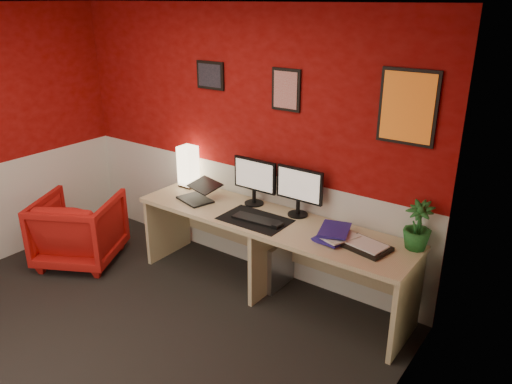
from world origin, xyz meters
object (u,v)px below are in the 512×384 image
at_px(shoji_lamp, 188,167).
at_px(pc_tower, 276,261).
at_px(zen_tray, 366,247).
at_px(armchair, 79,229).
at_px(monitor_left, 254,175).
at_px(laptop, 195,190).
at_px(desk, 269,256).
at_px(monitor_right, 299,185).
at_px(potted_plant, 418,226).

relative_size(shoji_lamp, pc_tower, 0.89).
height_order(zen_tray, armchair, zen_tray).
distance_m(monitor_left, zen_tray, 1.27).
relative_size(laptop, pc_tower, 0.73).
distance_m(desk, pc_tower, 0.22).
xyz_separation_m(monitor_right, zen_tray, (0.75, -0.23, -0.28)).
height_order(desk, laptop, laptop).
xyz_separation_m(pc_tower, armchair, (-1.85, -0.80, 0.13)).
xyz_separation_m(shoji_lamp, armchair, (-0.76, -0.83, -0.58)).
bearing_deg(armchair, laptop, -179.77).
bearing_deg(pc_tower, shoji_lamp, 177.97).
bearing_deg(zen_tray, desk, 179.47).
height_order(monitor_left, zen_tray, monitor_left).
bearing_deg(shoji_lamp, monitor_left, 0.30).
bearing_deg(laptop, shoji_lamp, 156.45).
relative_size(laptop, monitor_right, 0.57).
bearing_deg(zen_tray, monitor_left, 170.18).
bearing_deg(laptop, pc_tower, 31.66).
relative_size(potted_plant, pc_tower, 0.86).
relative_size(pc_tower, armchair, 0.58).
relative_size(laptop, potted_plant, 0.86).
xyz_separation_m(potted_plant, armchair, (-3.10, -0.85, -0.57)).
height_order(laptop, potted_plant, potted_plant).
bearing_deg(shoji_lamp, armchair, -132.28).
height_order(monitor_left, monitor_right, same).
relative_size(desk, monitor_left, 4.48).
bearing_deg(desk, pc_tower, 101.97).
bearing_deg(desk, monitor_right, 55.76).
xyz_separation_m(zen_tray, potted_plant, (0.31, 0.23, 0.18)).
relative_size(potted_plant, armchair, 0.50).
bearing_deg(armchair, shoji_lamp, -160.34).
bearing_deg(armchair, desk, 170.47).
xyz_separation_m(monitor_right, armchair, (-2.04, -0.86, -0.67)).
bearing_deg(potted_plant, laptop, -172.28).
distance_m(monitor_left, armchair, 1.91).
xyz_separation_m(monitor_right, potted_plant, (1.06, -0.00, -0.10)).
bearing_deg(pc_tower, zen_tray, -10.98).
bearing_deg(shoji_lamp, pc_tower, -1.63).
height_order(monitor_left, pc_tower, monitor_left).
distance_m(zen_tray, potted_plant, 0.42).
height_order(laptop, zen_tray, laptop).
height_order(potted_plant, armchair, potted_plant).
xyz_separation_m(laptop, pc_tower, (0.78, 0.22, -0.61)).
bearing_deg(monitor_left, shoji_lamp, -179.70).
relative_size(shoji_lamp, monitor_left, 0.69).
height_order(laptop, pc_tower, laptop).
bearing_deg(zen_tray, laptop, -178.36).
height_order(potted_plant, pc_tower, potted_plant).
bearing_deg(monitor_right, desk, -124.24).
bearing_deg(monitor_right, armchair, -157.25).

